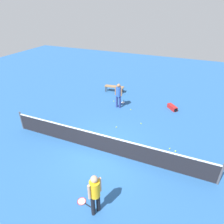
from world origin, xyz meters
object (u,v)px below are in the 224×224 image
tennis_ball_midcourt (141,123)px  equipment_bag (173,108)px  tennis_ball_stray_right (131,110)px  tennis_ball_stray_left (116,127)px  player_far_side (95,192)px  courtside_bench (114,87)px  player_near_side (118,94)px  tennis_ball_near_player (170,148)px  tennis_racket_near_player (123,102)px  tennis_ball_by_net (114,101)px  tennis_racket_far_player (82,202)px  tennis_ball_baseline (175,151)px

tennis_ball_midcourt → equipment_bag: 2.93m
tennis_ball_stray_right → tennis_ball_stray_left: bearing=87.2°
player_far_side → courtside_bench: 10.32m
player_near_side → player_far_side: same height
player_near_side → tennis_ball_near_player: 5.07m
player_far_side → tennis_racket_near_player: bearing=-75.9°
tennis_ball_by_net → tennis_ball_stray_right: size_ratio=1.00×
tennis_ball_stray_left → equipment_bag: bearing=-127.3°
player_near_side → courtside_bench: (1.25, -2.31, -0.59)m
tennis_racket_far_player → tennis_ball_stray_right: size_ratio=9.15×
tennis_ball_by_net → tennis_ball_near_player: bearing=140.2°
player_near_side → tennis_ball_stray_right: bearing=177.1°
tennis_ball_by_net → tennis_ball_stray_left: bearing=115.0°
player_near_side → player_far_side: 7.73m
tennis_ball_stray_left → courtside_bench: size_ratio=0.04×
tennis_ball_stray_right → equipment_bag: (-2.53, -1.16, 0.11)m
player_near_side → tennis_ball_baseline: 5.35m
tennis_ball_midcourt → courtside_bench: bearing=-49.0°
tennis_ball_stray_left → tennis_ball_stray_right: 2.31m
player_far_side → equipment_bag: (-1.34, -8.55, -0.87)m
tennis_ball_stray_left → equipment_bag: 4.36m
tennis_ball_baseline → tennis_ball_near_player: bearing=-18.0°
tennis_ball_baseline → tennis_ball_stray_left: same height
tennis_ball_near_player → tennis_ball_by_net: bearing=-39.8°
tennis_ball_midcourt → tennis_ball_stray_left: bearing=37.7°
tennis_ball_baseline → courtside_bench: bearing=-45.2°
tennis_racket_near_player → tennis_ball_by_net: 0.67m
tennis_racket_far_player → tennis_ball_near_player: bearing=-120.1°
courtside_bench → equipment_bag: 4.85m
player_near_side → courtside_bench: size_ratio=1.11×
tennis_ball_near_player → tennis_ball_by_net: 5.90m
tennis_ball_baseline → courtside_bench: 7.74m
tennis_racket_near_player → tennis_ball_midcourt: 2.96m
tennis_racket_far_player → tennis_ball_baseline: tennis_ball_baseline is taller
tennis_ball_near_player → tennis_ball_baseline: (-0.29, 0.09, 0.00)m
tennis_ball_midcourt → equipment_bag: bearing=-119.5°
tennis_racket_far_player → tennis_ball_near_player: (-2.44, -4.21, 0.02)m
player_near_side → tennis_racket_near_player: bearing=-93.1°
tennis_ball_near_player → equipment_bag: 4.22m
player_near_side → tennis_ball_baseline: size_ratio=25.76×
tennis_ball_near_player → tennis_racket_far_player: bearing=59.9°
tennis_ball_by_net → equipment_bag: 4.09m
tennis_racket_near_player → courtside_bench: bearing=-49.4°
tennis_ball_midcourt → tennis_ball_baseline: (-2.20, 1.74, 0.00)m
tennis_racket_near_player → tennis_ball_by_net: (0.66, 0.10, 0.02)m
player_near_side → courtside_bench: 2.69m
courtside_bench → tennis_ball_midcourt: bearing=131.0°
tennis_racket_near_player → courtside_bench: courtside_bench is taller
tennis_ball_by_net → player_near_side: bearing=131.7°
tennis_racket_near_player → equipment_bag: bearing=-174.6°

